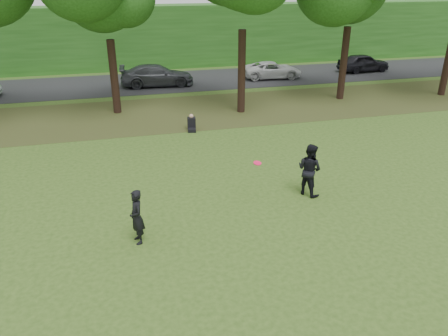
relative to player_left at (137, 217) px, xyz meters
The scene contains 9 objects.
ground 2.93m from the player_left, ahead, with size 120.00×120.00×0.00m, color #2C4917.
leaf_litter 13.24m from the player_left, 77.74° to the left, with size 60.00×7.00×0.01m, color #3D2A16.
street 21.11m from the player_left, 82.36° to the left, with size 70.00×7.00×0.02m, color black.
far_hedge 27.10m from the player_left, 84.05° to the left, with size 70.00×3.00×5.00m, color #1F4C15.
player_left is the anchor object (origin of this frame).
player_right 6.46m from the player_left, 14.77° to the left, with size 0.94×0.73×1.94m, color black.
parked_cars 20.21m from the player_left, 81.75° to the left, with size 41.01×2.94×1.49m.
frisbee 4.34m from the player_left, 15.78° to the left, with size 0.38×0.37×0.09m.
seated_person 10.31m from the player_left, 70.61° to the left, with size 0.51×0.78×0.83m.
Camera 1 is at (-3.07, -11.33, 7.44)m, focal length 35.00 mm.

